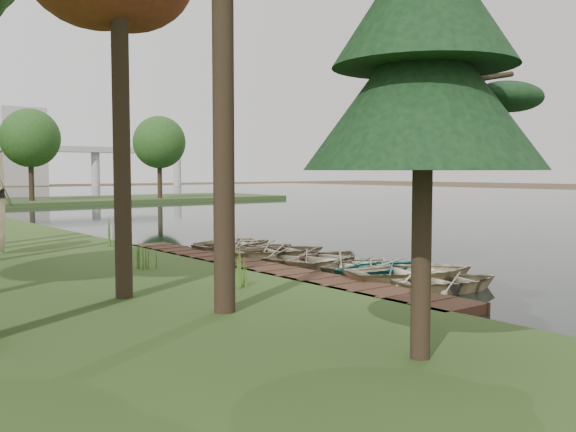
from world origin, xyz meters
TOP-DOWN VIEW (x-y plane):
  - ground at (0.00, 0.00)m, footprint 300.00×300.00m
  - water at (30.00, 20.00)m, footprint 130.00×200.00m
  - boardwalk at (-1.60, 0.00)m, footprint 1.60×16.00m
  - peninsula at (8.00, 50.00)m, footprint 50.00×14.00m
  - far_trees at (4.67, 50.00)m, footprint 45.60×5.60m
  - building_a at (30.00, 140.00)m, footprint 10.00×8.00m
  - rowboat_0 at (0.81, -5.62)m, footprint 3.70×3.07m
  - rowboat_1 at (0.88, -4.29)m, footprint 4.74×4.02m
  - rowboat_2 at (1.00, -2.92)m, footprint 3.46×2.58m
  - rowboat_3 at (1.05, -1.90)m, footprint 3.54×2.88m
  - rowboat_4 at (1.03, -0.36)m, footprint 4.26×3.58m
  - rowboat_5 at (0.79, 0.97)m, footprint 3.54×2.94m
  - rowboat_6 at (0.88, 2.17)m, footprint 4.23×3.44m
  - rowboat_7 at (0.95, 3.37)m, footprint 3.54×2.70m
  - rowboat_8 at (0.82, 5.01)m, footprint 3.74×2.77m
  - rowboat_9 at (1.27, 6.12)m, footprint 3.79×3.10m
  - stored_rowboat at (-7.29, 8.09)m, footprint 4.06×3.19m
  - pine_tree at (-5.42, -9.88)m, footprint 3.80×3.80m
  - reeds_0 at (-4.23, -2.78)m, footprint 0.60×0.60m
  - reeds_1 at (-3.15, -0.81)m, footprint 0.60×0.60m
  - reeds_2 at (-4.67, 1.71)m, footprint 0.60×0.60m
  - reeds_3 at (-3.07, 7.92)m, footprint 0.60×0.60m

SIDE VIEW (x-z plane):
  - ground at x=0.00m, z-range 0.00..0.00m
  - water at x=30.00m, z-range 0.00..0.05m
  - boardwalk at x=-1.60m, z-range 0.00..0.30m
  - peninsula at x=8.00m, z-range 0.00..0.45m
  - rowboat_5 at x=0.79m, z-range 0.05..0.68m
  - rowboat_3 at x=1.05m, z-range 0.05..0.69m
  - rowboat_0 at x=0.81m, z-range 0.05..0.71m
  - rowboat_2 at x=1.00m, z-range 0.05..0.73m
  - rowboat_7 at x=0.95m, z-range 0.05..0.74m
  - rowboat_9 at x=1.27m, z-range 0.05..0.74m
  - rowboat_8 at x=0.82m, z-range 0.05..0.79m
  - rowboat_4 at x=1.03m, z-range 0.05..0.80m
  - rowboat_6 at x=0.88m, z-range 0.05..0.82m
  - rowboat_1 at x=0.88m, z-range 0.05..0.88m
  - stored_rowboat at x=-7.29m, z-range 0.30..1.06m
  - reeds_2 at x=-4.67m, z-range 0.30..1.20m
  - reeds_0 at x=-4.23m, z-range 0.30..1.24m
  - reeds_1 at x=-3.15m, z-range 0.30..1.44m
  - reeds_3 at x=-3.07m, z-range 0.30..1.44m
  - pine_tree at x=-5.42m, z-range 1.30..9.43m
  - far_trees at x=4.67m, z-range 2.03..10.83m
  - building_a at x=30.00m, z-range 0.00..18.00m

